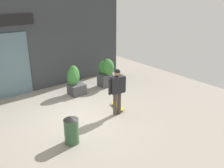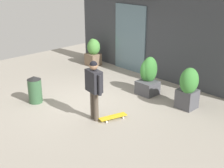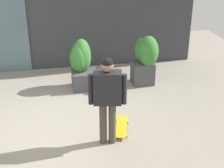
# 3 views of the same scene
# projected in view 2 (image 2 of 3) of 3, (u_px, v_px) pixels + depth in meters

# --- Properties ---
(ground_plane) EXTENTS (12.00, 12.00, 0.00)m
(ground_plane) POSITION_uv_depth(u_px,v_px,m) (90.00, 102.00, 9.39)
(ground_plane) COLOR gray
(building_facade) EXTENTS (7.97, 0.31, 3.68)m
(building_facade) POSITION_uv_depth(u_px,v_px,m) (159.00, 27.00, 10.85)
(building_facade) COLOR #383A3F
(building_facade) RESTS_ON ground_plane
(skateboarder) EXTENTS (0.64, 0.33, 1.61)m
(skateboarder) POSITION_uv_depth(u_px,v_px,m) (94.00, 85.00, 7.96)
(skateboarder) COLOR #4C4238
(skateboarder) RESTS_ON ground_plane
(skateboard) EXTENTS (0.40, 0.81, 0.08)m
(skateboard) POSITION_uv_depth(u_px,v_px,m) (113.00, 117.00, 8.30)
(skateboard) COLOR gold
(skateboard) RESTS_ON ground_plane
(planter_box_left) EXTENTS (0.55, 0.53, 1.10)m
(planter_box_left) POSITION_uv_depth(u_px,v_px,m) (93.00, 51.00, 12.62)
(planter_box_left) COLOR brown
(planter_box_left) RESTS_ON ground_plane
(planter_box_right) EXTENTS (0.63, 0.66, 1.19)m
(planter_box_right) POSITION_uv_depth(u_px,v_px,m) (148.00, 74.00, 9.83)
(planter_box_right) COLOR #47474C
(planter_box_right) RESTS_ON ground_plane
(planter_box_mid) EXTENTS (0.58, 0.78, 1.24)m
(planter_box_mid) POSITION_uv_depth(u_px,v_px,m) (189.00, 86.00, 8.71)
(planter_box_mid) COLOR #47474C
(planter_box_mid) RESTS_ON ground_plane
(trash_bin) EXTENTS (0.41, 0.41, 0.82)m
(trash_bin) POSITION_uv_depth(u_px,v_px,m) (35.00, 89.00, 9.21)
(trash_bin) COLOR #335938
(trash_bin) RESTS_ON ground_plane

